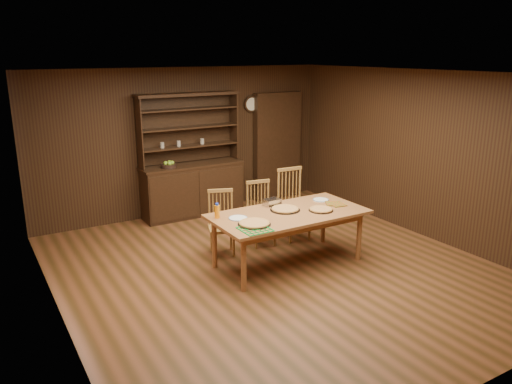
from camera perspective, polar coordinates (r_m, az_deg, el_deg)
floor at (r=6.89m, az=2.26°, el=-8.76°), size 6.00×6.00×0.00m
room_shell at (r=6.40m, az=2.42°, el=4.19°), size 6.00×6.00×6.00m
china_hutch at (r=8.99m, az=-7.31°, el=1.07°), size 1.84×0.52×2.17m
doorway at (r=9.90m, az=2.40°, el=5.25°), size 1.00×0.18×2.10m
wall_clock at (r=9.54m, az=-0.54°, el=10.02°), size 0.30×0.05×0.30m
dining_table at (r=6.82m, az=3.73°, el=-2.91°), size 2.12×1.06×0.75m
chair_left at (r=7.27m, az=-3.96°, el=-3.22°), size 0.49×0.48×0.94m
chair_center at (r=7.61m, az=0.48°, el=-2.15°), size 0.45×0.44×0.98m
chair_right at (r=7.87m, az=4.17°, el=-1.03°), size 0.48×0.46×1.11m
pizza_left at (r=6.31m, az=-0.19°, el=-3.59°), size 0.42×0.42×0.04m
pizza_right at (r=6.91m, az=7.43°, el=-1.99°), size 0.34×0.34×0.04m
pizza_center at (r=6.88m, az=3.34°, el=-1.96°), size 0.41×0.41×0.04m
cooling_rack at (r=6.14m, az=-0.11°, el=-4.25°), size 0.43×0.43×0.02m
plate_left at (r=6.54m, az=-2.06°, el=-3.00°), size 0.25×0.25×0.02m
plate_right at (r=7.39m, az=7.41°, el=-0.89°), size 0.23×0.23×0.02m
foil_dish at (r=7.09m, az=1.83°, el=-1.16°), size 0.24×0.18×0.09m
juice_bottle at (r=6.56m, az=-4.47°, el=-2.20°), size 0.07×0.07×0.20m
pot_holder_a at (r=7.19m, az=9.35°, el=-1.44°), size 0.22×0.22×0.01m
pot_holder_b at (r=7.23m, az=8.85°, el=-1.32°), size 0.30×0.30×0.02m
fruit_bowl at (r=8.68m, az=-9.95°, el=3.06°), size 0.27×0.27×0.12m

